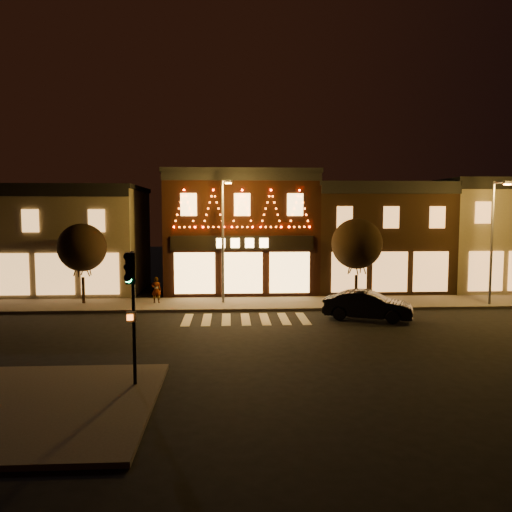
{
  "coord_description": "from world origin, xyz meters",
  "views": [
    {
      "loc": [
        -0.85,
        -21.47,
        5.51
      ],
      "look_at": [
        0.54,
        4.0,
        3.28
      ],
      "focal_mm": 35.11,
      "sensor_mm": 36.0,
      "label": 1
    }
  ],
  "objects": [
    {
      "name": "tree_left",
      "position": [
        -9.47,
        8.35,
        3.45
      ],
      "size": [
        2.82,
        2.82,
        4.72
      ],
      "rotation": [
        0.0,
        0.0,
        -0.25
      ],
      "color": "black",
      "rests_on": "sidewalk_far"
    },
    {
      "name": "dark_sedan",
      "position": [
        6.29,
        3.62,
        0.74
      ],
      "size": [
        4.74,
        3.03,
        1.48
      ],
      "primitive_type": "imported",
      "rotation": [
        0.0,
        0.0,
        1.21
      ],
      "color": "black",
      "rests_on": "ground"
    },
    {
      "name": "streetlamp_mid",
      "position": [
        -1.15,
        7.92,
        4.39
      ],
      "size": [
        0.66,
        1.65,
        7.22
      ],
      "rotation": [
        0.0,
        0.0,
        -0.24
      ],
      "color": "#59595E",
      "rests_on": "sidewalk_far"
    },
    {
      "name": "building_left",
      "position": [
        -13.0,
        13.99,
        3.66
      ],
      "size": [
        12.2,
        8.28,
        7.3
      ],
      "color": "#70674F",
      "rests_on": "ground"
    },
    {
      "name": "pedestrian",
      "position": [
        -5.17,
        8.24,
        0.92
      ],
      "size": [
        0.58,
        0.4,
        1.54
      ],
      "primitive_type": "imported",
      "rotation": [
        0.0,
        0.0,
        3.08
      ],
      "color": "gray",
      "rests_on": "sidewalk_far"
    },
    {
      "name": "tree_right",
      "position": [
        6.73,
        7.72,
        3.66
      ],
      "size": [
        3.0,
        3.0,
        5.01
      ],
      "rotation": [
        0.0,
        0.0,
        -0.16
      ],
      "color": "black",
      "rests_on": "sidewalk_far"
    },
    {
      "name": "sidewalk_near",
      "position": [
        -6.5,
        -7.5,
        0.07
      ],
      "size": [
        7.0,
        7.0,
        0.15
      ],
      "primitive_type": "cube",
      "color": "#47423D",
      "rests_on": "ground"
    },
    {
      "name": "ground",
      "position": [
        0.0,
        0.0,
        0.0
      ],
      "size": [
        120.0,
        120.0,
        0.0
      ],
      "primitive_type": "plane",
      "color": "black",
      "rests_on": "ground"
    },
    {
      "name": "streetlamp_right",
      "position": [
        14.39,
        6.49,
        4.33
      ],
      "size": [
        0.45,
        1.62,
        7.12
      ],
      "rotation": [
        0.0,
        0.0,
        0.02
      ],
      "color": "#59595E",
      "rests_on": "sidewalk_far"
    },
    {
      "name": "building_right_b",
      "position": [
        18.5,
        13.99,
        3.91
      ],
      "size": [
        9.2,
        8.28,
        7.8
      ],
      "color": "#70674F",
      "rests_on": "ground"
    },
    {
      "name": "building_right_a",
      "position": [
        9.5,
        13.99,
        3.76
      ],
      "size": [
        9.2,
        8.28,
        7.5
      ],
      "color": "black",
      "rests_on": "ground"
    },
    {
      "name": "sidewalk_far",
      "position": [
        2.0,
        8.0,
        0.07
      ],
      "size": [
        44.0,
        4.0,
        0.15
      ],
      "primitive_type": "cube",
      "color": "#47423D",
      "rests_on": "ground"
    },
    {
      "name": "traffic_signal_near",
      "position": [
        -3.83,
        -6.16,
        3.09
      ],
      "size": [
        0.34,
        0.44,
        4.17
      ],
      "rotation": [
        0.0,
        0.0,
        0.21
      ],
      "color": "black",
      "rests_on": "sidewalk_near"
    },
    {
      "name": "building_pulp",
      "position": [
        0.0,
        13.98,
        4.16
      ],
      "size": [
        10.2,
        8.34,
        8.3
      ],
      "color": "black",
      "rests_on": "ground"
    }
  ]
}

